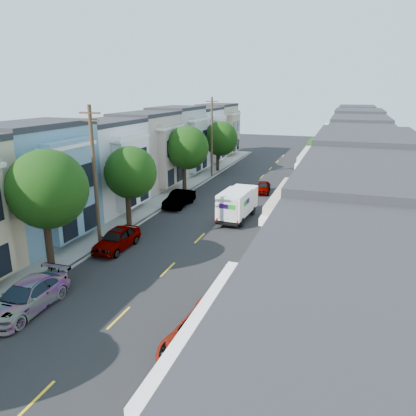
# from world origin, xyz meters

# --- Properties ---
(ground) EXTENTS (160.00, 160.00, 0.00)m
(ground) POSITION_xyz_m (0.00, 0.00, 0.00)
(ground) COLOR black
(ground) RESTS_ON ground
(road_slab) EXTENTS (12.00, 70.00, 0.02)m
(road_slab) POSITION_xyz_m (0.00, 15.00, 0.01)
(road_slab) COLOR black
(road_slab) RESTS_ON ground
(curb_left) EXTENTS (0.30, 70.00, 0.15)m
(curb_left) POSITION_xyz_m (-6.05, 15.00, 0.07)
(curb_left) COLOR gray
(curb_left) RESTS_ON ground
(curb_right) EXTENTS (0.30, 70.00, 0.15)m
(curb_right) POSITION_xyz_m (6.05, 15.00, 0.07)
(curb_right) COLOR gray
(curb_right) RESTS_ON ground
(sidewalk_left) EXTENTS (2.60, 70.00, 0.15)m
(sidewalk_left) POSITION_xyz_m (-7.35, 15.00, 0.07)
(sidewalk_left) COLOR gray
(sidewalk_left) RESTS_ON ground
(sidewalk_right) EXTENTS (2.60, 70.00, 0.15)m
(sidewalk_right) POSITION_xyz_m (7.35, 15.00, 0.07)
(sidewalk_right) COLOR gray
(sidewalk_right) RESTS_ON ground
(centerline) EXTENTS (0.12, 70.00, 0.01)m
(centerline) POSITION_xyz_m (0.00, 15.00, 0.00)
(centerline) COLOR gold
(centerline) RESTS_ON ground
(townhouse_row_left) EXTENTS (5.00, 70.00, 8.50)m
(townhouse_row_left) POSITION_xyz_m (-11.15, 15.00, 0.00)
(townhouse_row_left) COLOR white
(townhouse_row_left) RESTS_ON ground
(townhouse_row_right) EXTENTS (5.00, 70.00, 8.50)m
(townhouse_row_right) POSITION_xyz_m (11.15, 15.00, 0.00)
(townhouse_row_right) COLOR white
(townhouse_row_right) RESTS_ON ground
(tree_b) EXTENTS (4.70, 4.70, 7.86)m
(tree_b) POSITION_xyz_m (-6.30, -2.87, 5.48)
(tree_b) COLOR black
(tree_b) RESTS_ON ground
(tree_c) EXTENTS (4.26, 4.26, 6.77)m
(tree_c) POSITION_xyz_m (-6.30, 6.80, 4.61)
(tree_c) COLOR black
(tree_c) RESTS_ON ground
(tree_d) EXTENTS (4.70, 4.70, 7.33)m
(tree_d) POSITION_xyz_m (-6.30, 19.21, 4.96)
(tree_d) COLOR black
(tree_d) RESTS_ON ground
(tree_e) EXTENTS (4.70, 4.70, 6.93)m
(tree_e) POSITION_xyz_m (-6.30, 31.54, 4.56)
(tree_e) COLOR black
(tree_e) RESTS_ON ground
(tree_far_r) EXTENTS (3.10, 3.10, 5.68)m
(tree_far_r) POSITION_xyz_m (6.89, 28.90, 4.08)
(tree_far_r) COLOR black
(tree_far_r) RESTS_ON ground
(utility_pole_near) EXTENTS (1.60, 0.26, 10.00)m
(utility_pole_near) POSITION_xyz_m (-6.30, 2.00, 5.15)
(utility_pole_near) COLOR #42301E
(utility_pole_near) RESTS_ON ground
(utility_pole_far) EXTENTS (1.60, 0.26, 10.00)m
(utility_pole_far) POSITION_xyz_m (-6.30, 28.00, 5.15)
(utility_pole_far) COLOR #42301E
(utility_pole_far) RESTS_ON ground
(fedex_truck) EXTENTS (2.17, 5.63, 2.70)m
(fedex_truck) POSITION_xyz_m (1.52, 11.60, 1.51)
(fedex_truck) COLOR white
(fedex_truck) RESTS_ON ground
(lead_sedan) EXTENTS (1.91, 3.98, 1.24)m
(lead_sedan) POSITION_xyz_m (1.80, 21.67, 0.62)
(lead_sedan) COLOR black
(lead_sedan) RESTS_ON ground
(parked_left_b) EXTENTS (2.23, 5.13, 1.53)m
(parked_left_b) POSITION_xyz_m (-4.90, -6.84, 0.76)
(parked_left_b) COLOR #0A1E3D
(parked_left_b) RESTS_ON ground
(parked_left_c) EXTENTS (1.86, 4.77, 1.54)m
(parked_left_c) POSITION_xyz_m (-4.90, 2.05, 0.77)
(parked_left_c) COLOR #AAB4C1
(parked_left_c) RESTS_ON ground
(parked_left_d) EXTENTS (1.78, 4.66, 1.54)m
(parked_left_d) POSITION_xyz_m (-4.90, 13.66, 0.77)
(parked_left_d) COLOR #380D12
(parked_left_d) RESTS_ON ground
(parked_right_a) EXTENTS (3.05, 5.75, 1.54)m
(parked_right_a) POSITION_xyz_m (4.90, -6.81, 0.77)
(parked_right_a) COLOR slate
(parked_right_a) RESTS_ON ground
(parked_right_b) EXTENTS (2.03, 4.52, 1.34)m
(parked_right_b) POSITION_xyz_m (4.90, -2.84, 0.67)
(parked_right_b) COLOR white
(parked_right_b) RESTS_ON ground
(parked_right_c) EXTENTS (1.76, 4.32, 1.41)m
(parked_right_c) POSITION_xyz_m (4.90, 18.97, 0.70)
(parked_right_c) COLOR black
(parked_right_c) RESTS_ON ground
(parked_right_d) EXTENTS (1.75, 4.46, 1.44)m
(parked_right_d) POSITION_xyz_m (4.90, 29.69, 0.72)
(parked_right_d) COLOR #0B1B3C
(parked_right_d) RESTS_ON ground
(motorcycle) EXTENTS (0.28, 2.02, 0.80)m
(motorcycle) POSITION_xyz_m (4.95, -10.30, 0.42)
(motorcycle) COLOR black
(motorcycle) RESTS_ON ground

